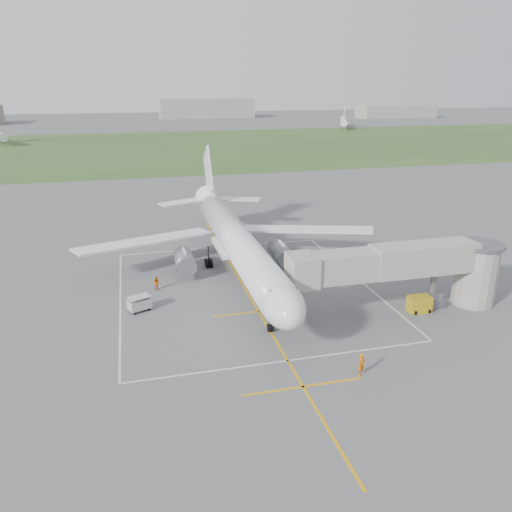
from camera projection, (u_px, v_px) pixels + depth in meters
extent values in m
plane|color=#525254|center=(238.00, 277.00, 61.18)|extent=(700.00, 700.00, 0.00)
cube|color=#325324|center=(161.00, 148.00, 180.04)|extent=(700.00, 120.00, 0.02)
cube|color=orange|center=(247.00, 293.00, 56.60)|extent=(0.25, 60.00, 0.01)
cube|color=orange|center=(303.00, 387.00, 39.23)|extent=(10.00, 0.25, 0.01)
cube|color=orange|center=(258.00, 311.00, 52.03)|extent=(10.00, 0.25, 0.01)
cube|color=silver|center=(220.00, 247.00, 72.15)|extent=(28.00, 0.20, 0.01)
cube|color=silver|center=(288.00, 361.00, 42.89)|extent=(28.00, 0.20, 0.01)
cube|color=silver|center=(120.00, 302.00, 54.26)|extent=(0.20, 32.00, 0.01)
cube|color=silver|center=(357.00, 278.00, 60.77)|extent=(0.20, 32.00, 0.01)
cylinder|color=silver|center=(238.00, 242.00, 59.68)|extent=(3.80, 36.00, 3.80)
ellipsoid|color=silver|center=(282.00, 304.00, 43.22)|extent=(3.80, 7.22, 3.80)
cube|color=black|center=(285.00, 297.00, 42.05)|extent=(2.40, 1.60, 0.99)
cone|color=silver|center=(210.00, 201.00, 78.30)|extent=(3.80, 6.00, 3.80)
cube|color=silver|center=(304.00, 229.00, 67.89)|extent=(17.93, 11.24, 1.23)
cube|color=silver|center=(147.00, 241.00, 63.01)|extent=(17.93, 11.24, 1.23)
cube|color=silver|center=(233.00, 247.00, 62.94)|extent=(4.20, 8.00, 0.50)
cube|color=silver|center=(208.00, 173.00, 77.51)|extent=(0.30, 7.89, 8.65)
cube|color=silver|center=(211.00, 195.00, 76.49)|extent=(0.35, 5.00, 1.20)
cube|color=silver|center=(236.00, 199.00, 78.93)|extent=(7.85, 5.03, 0.20)
cube|color=silver|center=(183.00, 202.00, 76.98)|extent=(7.85, 5.03, 0.20)
cylinder|color=slate|center=(281.00, 252.00, 64.27)|extent=(2.30, 4.20, 2.30)
cube|color=silver|center=(281.00, 247.00, 63.73)|extent=(0.25, 2.40, 1.20)
cylinder|color=slate|center=(184.00, 260.00, 61.39)|extent=(2.30, 4.20, 2.30)
cube|color=silver|center=(184.00, 255.00, 60.85)|extent=(0.25, 2.40, 1.20)
cylinder|color=black|center=(270.00, 319.00, 47.49)|extent=(0.18, 0.18, 2.60)
cylinder|color=black|center=(269.00, 328.00, 47.76)|extent=(0.28, 0.80, 0.80)
cylinder|color=black|center=(271.00, 327.00, 47.81)|extent=(0.28, 0.80, 0.80)
cylinder|color=black|center=(252.00, 253.00, 65.50)|extent=(0.22, 0.22, 2.80)
cylinder|color=black|center=(251.00, 260.00, 65.42)|extent=(0.32, 0.96, 0.96)
cylinder|color=black|center=(255.00, 260.00, 65.55)|extent=(0.32, 0.96, 0.96)
cylinder|color=black|center=(250.00, 259.00, 66.06)|extent=(0.32, 0.96, 0.96)
cylinder|color=black|center=(254.00, 258.00, 66.19)|extent=(0.32, 0.96, 0.96)
cylinder|color=black|center=(208.00, 256.00, 64.15)|extent=(0.22, 0.22, 2.80)
cylinder|color=black|center=(207.00, 264.00, 64.07)|extent=(0.32, 0.96, 0.96)
cylinder|color=black|center=(211.00, 264.00, 64.20)|extent=(0.32, 0.96, 0.96)
cylinder|color=black|center=(206.00, 262.00, 64.71)|extent=(0.32, 0.96, 0.96)
cylinder|color=black|center=(210.00, 262.00, 64.84)|extent=(0.32, 0.96, 0.96)
cube|color=#9C968D|center=(344.00, 266.00, 48.77)|extent=(11.09, 2.90, 2.80)
cube|color=#9C968D|center=(423.00, 258.00, 50.76)|extent=(11.09, 3.10, 3.00)
cube|color=#9C968D|center=(302.00, 270.00, 47.76)|extent=(2.60, 3.40, 3.00)
cylinder|color=slate|center=(433.00, 289.00, 52.32)|extent=(0.70, 0.70, 4.20)
cube|color=slate|center=(431.00, 303.00, 52.86)|extent=(2.60, 1.40, 0.90)
cylinder|color=#9C968D|center=(475.00, 275.00, 53.11)|extent=(4.40, 4.40, 6.40)
cylinder|color=slate|center=(480.00, 245.00, 51.98)|extent=(5.00, 5.00, 0.30)
cylinder|color=black|center=(422.00, 305.00, 52.66)|extent=(0.70, 0.30, 0.70)
cylinder|color=black|center=(439.00, 303.00, 53.13)|extent=(0.70, 0.30, 0.70)
cube|color=#B19316|center=(419.00, 304.00, 51.80)|extent=(2.29, 1.51, 1.69)
cylinder|color=black|center=(415.00, 312.00, 51.26)|extent=(0.24, 0.50, 0.50)
cylinder|color=black|center=(429.00, 311.00, 51.60)|extent=(0.24, 0.50, 0.50)
cube|color=#B4B4B4|center=(139.00, 304.00, 51.98)|extent=(2.65, 2.18, 1.01)
cube|color=#B4B4B4|center=(139.00, 297.00, 51.72)|extent=(2.65, 2.18, 0.07)
cylinder|color=black|center=(133.00, 306.00, 50.98)|extent=(0.07, 0.07, 1.19)
cylinder|color=black|center=(150.00, 302.00, 52.04)|extent=(0.07, 0.07, 1.19)
cylinder|color=black|center=(129.00, 303.00, 51.80)|extent=(0.07, 0.07, 1.19)
cylinder|color=black|center=(145.00, 298.00, 52.86)|extent=(0.07, 0.07, 1.19)
cylinder|color=black|center=(135.00, 313.00, 51.32)|extent=(0.30, 0.40, 0.37)
cylinder|color=black|center=(149.00, 309.00, 52.28)|extent=(0.30, 0.40, 0.37)
cylinder|color=black|center=(130.00, 309.00, 52.08)|extent=(0.30, 0.40, 0.37)
cylinder|color=black|center=(145.00, 305.00, 53.03)|extent=(0.30, 0.40, 0.37)
imported|color=orange|center=(361.00, 364.00, 40.54)|extent=(0.84, 0.76, 1.92)
imported|color=#E35307|center=(156.00, 283.00, 57.34)|extent=(0.96, 0.90, 1.57)
cube|color=gray|center=(206.00, 108.00, 324.51)|extent=(60.00, 20.00, 12.00)
cube|color=gray|center=(396.00, 111.00, 325.61)|extent=(50.00, 18.00, 8.00)
cylinder|color=silver|center=(344.00, 121.00, 254.44)|extent=(15.41, 30.72, 3.20)
cube|color=silver|center=(344.00, 112.00, 252.95)|extent=(1.83, 3.80, 5.50)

